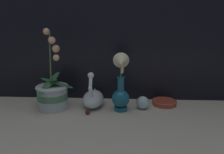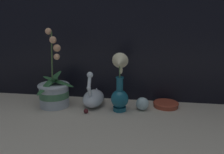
% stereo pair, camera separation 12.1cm
% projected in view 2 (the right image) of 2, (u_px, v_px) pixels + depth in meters
% --- Properties ---
extents(ground_plane, '(2.80, 2.80, 0.00)m').
position_uv_depth(ground_plane, '(104.00, 116.00, 1.12)').
color(ground_plane, '#BCB2A3').
extents(window_backdrop, '(2.80, 0.03, 1.20)m').
position_uv_depth(window_backdrop, '(113.00, 0.00, 1.26)').
color(window_backdrop, black).
rests_on(window_backdrop, ground_plane).
extents(orchid_potted_plant, '(0.22, 0.24, 0.44)m').
position_uv_depth(orchid_potted_plant, '(54.00, 91.00, 1.24)').
color(orchid_potted_plant, '#B2BCCC').
rests_on(orchid_potted_plant, ground_plane).
extents(swan_figurine, '(0.12, 0.22, 0.22)m').
position_uv_depth(swan_figurine, '(94.00, 97.00, 1.26)').
color(swan_figurine, silver).
rests_on(swan_figurine, ground_plane).
extents(blue_vase, '(0.10, 0.11, 0.32)m').
position_uv_depth(blue_vase, '(120.00, 88.00, 1.16)').
color(blue_vase, '#195B75').
rests_on(blue_vase, ground_plane).
extents(glass_sphere, '(0.07, 0.07, 0.07)m').
position_uv_depth(glass_sphere, '(142.00, 104.00, 1.20)').
color(glass_sphere, silver).
rests_on(glass_sphere, ground_plane).
extents(amber_dish, '(0.14, 0.14, 0.03)m').
position_uv_depth(amber_dish, '(166.00, 104.00, 1.25)').
color(amber_dish, '#A8422D').
rests_on(amber_dish, ground_plane).
extents(glass_bauble, '(0.03, 0.03, 0.03)m').
position_uv_depth(glass_bauble, '(86.00, 111.00, 1.16)').
color(glass_bauble, '#4C191E').
rests_on(glass_bauble, ground_plane).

